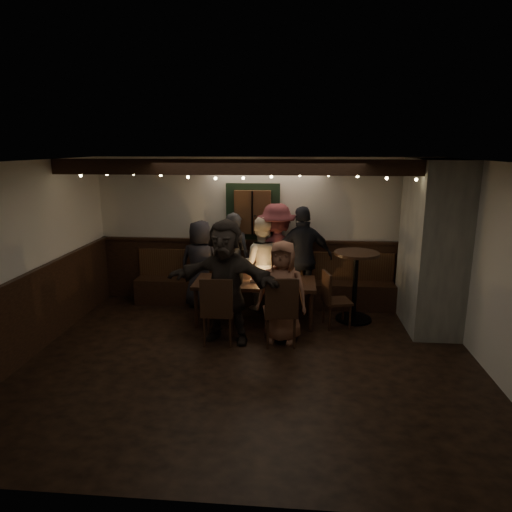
# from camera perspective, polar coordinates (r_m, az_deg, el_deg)

# --- Properties ---
(room) EXTENTS (6.02, 5.01, 2.62)m
(room) POSITION_cam_1_polar(r_m,az_deg,el_deg) (7.18, 8.96, -0.33)
(room) COLOR black
(room) RESTS_ON ground
(dining_table) EXTENTS (1.92, 0.82, 0.83)m
(dining_table) POSITION_cam_1_polar(r_m,az_deg,el_deg) (7.29, -0.14, -3.60)
(dining_table) COLOR black
(dining_table) RESTS_ON ground
(chair_near_left) EXTENTS (0.47, 0.47, 1.01)m
(chair_near_left) POSITION_cam_1_polar(r_m,az_deg,el_deg) (6.49, -4.81, -6.40)
(chair_near_left) COLOR black
(chair_near_left) RESTS_ON ground
(chair_near_right) EXTENTS (0.52, 0.52, 1.03)m
(chair_near_right) POSITION_cam_1_polar(r_m,az_deg,el_deg) (6.43, 3.11, -6.45)
(chair_near_right) COLOR black
(chair_near_right) RESTS_ON ground
(chair_end) EXTENTS (0.49, 0.49, 0.89)m
(chair_end) POSITION_cam_1_polar(r_m,az_deg,el_deg) (7.23, 9.50, -4.97)
(chair_end) COLOR black
(chair_end) RESTS_ON ground
(high_top) EXTENTS (0.72, 0.72, 1.14)m
(high_top) POSITION_cam_1_polar(r_m,az_deg,el_deg) (7.51, 12.33, -2.65)
(high_top) COLOR black
(high_top) RESTS_ON ground
(person_a) EXTENTS (0.79, 0.55, 1.54)m
(person_a) POSITION_cam_1_polar(r_m,az_deg,el_deg) (8.03, -6.93, -1.02)
(person_a) COLOR black
(person_a) RESTS_ON ground
(person_b) EXTENTS (0.68, 0.51, 1.67)m
(person_b) POSITION_cam_1_polar(r_m,az_deg,el_deg) (8.03, -2.79, -0.45)
(person_b) COLOR #262629
(person_b) RESTS_ON ground
(person_c) EXTENTS (0.81, 0.64, 1.62)m
(person_c) POSITION_cam_1_polar(r_m,az_deg,el_deg) (7.85, 0.61, -0.96)
(person_c) COLOR beige
(person_c) RESTS_ON ground
(person_d) EXTENTS (1.33, 0.99, 1.83)m
(person_d) POSITION_cam_1_polar(r_m,az_deg,el_deg) (7.94, 2.55, -0.02)
(person_d) COLOR #502025
(person_d) RESTS_ON ground
(person_e) EXTENTS (1.14, 0.72, 1.80)m
(person_e) POSITION_cam_1_polar(r_m,az_deg,el_deg) (7.88, 5.89, -0.29)
(person_e) COLOR black
(person_e) RESTS_ON ground
(person_f) EXTENTS (1.74, 0.87, 1.80)m
(person_f) POSITION_cam_1_polar(r_m,az_deg,el_deg) (6.53, -3.78, -3.19)
(person_f) COLOR black
(person_f) RESTS_ON ground
(person_g) EXTENTS (0.79, 0.58, 1.49)m
(person_g) POSITION_cam_1_polar(r_m,az_deg,el_deg) (6.57, 3.29, -4.48)
(person_g) COLOR #905A43
(person_g) RESTS_ON ground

